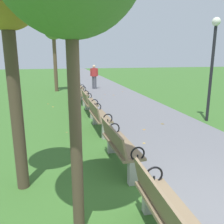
% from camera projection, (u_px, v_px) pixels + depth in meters
% --- Properties ---
extents(paved_walkway, '(3.16, 44.00, 0.02)m').
position_uv_depth(paved_walkway, '(95.00, 82.00, 20.39)').
color(paved_walkway, slate).
rests_on(paved_walkway, ground).
extents(park_bench_1, '(0.50, 1.61, 0.90)m').
position_uv_depth(park_bench_1, '(170.00, 217.00, 2.68)').
color(park_bench_1, '#7A664C').
rests_on(park_bench_1, ground).
extents(park_bench_2, '(0.53, 1.62, 0.90)m').
position_uv_depth(park_bench_2, '(119.00, 145.00, 4.83)').
color(park_bench_2, '#7A664C').
rests_on(park_bench_2, ground).
extents(park_bench_3, '(0.50, 1.61, 0.90)m').
position_uv_depth(park_bench_3, '(98.00, 116.00, 7.15)').
color(park_bench_3, '#7A664C').
rests_on(park_bench_3, ground).
extents(park_bench_4, '(0.48, 1.60, 0.90)m').
position_uv_depth(park_bench_4, '(89.00, 102.00, 9.26)').
color(park_bench_4, '#7A664C').
rests_on(park_bench_4, ground).
extents(park_bench_5, '(0.53, 1.62, 0.90)m').
position_uv_depth(park_bench_5, '(82.00, 93.00, 11.38)').
color(park_bench_5, '#7A664C').
rests_on(park_bench_5, ground).
extents(park_bench_6, '(0.54, 1.62, 0.90)m').
position_uv_depth(park_bench_6, '(78.00, 87.00, 13.51)').
color(park_bench_6, '#7A664C').
rests_on(park_bench_6, ground).
extents(tree_3, '(1.30, 1.30, 4.64)m').
position_uv_depth(tree_3, '(53.00, 30.00, 14.38)').
color(tree_3, brown).
rests_on(tree_3, ground).
extents(pedestrian_walking, '(0.52, 0.27, 1.62)m').
position_uv_depth(pedestrian_walking, '(94.00, 75.00, 16.05)').
color(pedestrian_walking, '#4C4C56').
rests_on(pedestrian_walking, paved_walkway).
extents(lamp_post, '(0.28, 0.28, 3.48)m').
position_uv_depth(lamp_post, '(213.00, 54.00, 7.84)').
color(lamp_post, black).
rests_on(lamp_post, ground).
extents(scattered_leaves, '(5.04, 14.88, 0.02)m').
position_uv_depth(scattered_leaves, '(116.00, 124.00, 7.93)').
color(scattered_leaves, '#93511E').
rests_on(scattered_leaves, ground).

